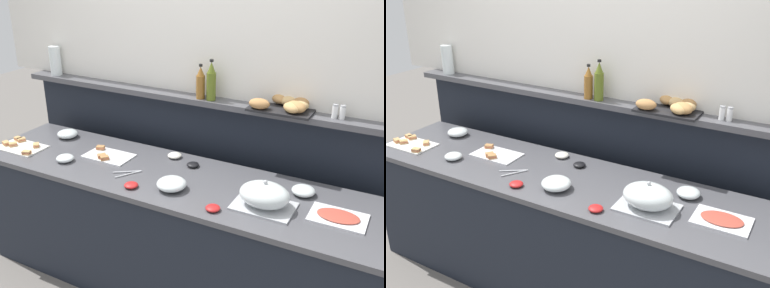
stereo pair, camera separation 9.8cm
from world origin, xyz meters
The scene contains 22 objects.
ground_plane centered at (0.00, 0.60, 0.00)m, with size 12.00×12.00×0.00m, color slate.
buffet_counter centered at (0.00, 0.00, 0.44)m, with size 2.77×0.71×0.88m.
back_ledge_unit centered at (0.00, 0.53, 0.67)m, with size 3.04×0.22×1.28m.
sandwich_platter_side centered at (-1.18, -0.12, 0.89)m, with size 0.34×0.22×0.04m.
sandwich_platter_front centered at (-0.52, 0.05, 0.89)m, with size 0.33×0.21×0.04m.
cold_cuts_platter centered at (1.06, -0.01, 0.89)m, with size 0.30×0.21×0.02m.
serving_cloche centered at (0.67, -0.08, 0.95)m, with size 0.34×0.24×0.17m.
glass_bowl_large centered at (-0.73, -0.15, 0.90)m, with size 0.12×0.12×0.05m.
glass_bowl_medium centered at (0.83, 0.16, 0.91)m, with size 0.14×0.14×0.05m.
glass_bowl_small centered at (0.11, -0.15, 0.91)m, with size 0.18×0.18×0.07m.
glass_bowl_extra centered at (-1.01, 0.19, 0.91)m, with size 0.16×0.16×0.06m.
condiment_bowl_red centered at (-0.10, 0.25, 0.90)m, with size 0.10×0.10×0.03m, color silver.
condiment_bowl_teal centered at (-0.12, -0.24, 0.90)m, with size 0.09×0.09×0.03m, color red.
condiment_bowl_cream centered at (0.43, -0.25, 0.89)m, with size 0.08×0.08×0.03m, color red.
condiment_bowl_dark centered at (0.08, 0.19, 0.89)m, with size 0.08×0.08×0.03m, color black.
serving_tongs centered at (-0.24, -0.10, 0.89)m, with size 0.16×0.16×0.01m.
olive_oil_bottle centered at (0.09, 0.43, 1.40)m, with size 0.06×0.06×0.28m.
vinegar_bottle_amber centered at (0.01, 0.43, 1.38)m, with size 0.06×0.06×0.24m.
salt_shaker centered at (0.90, 0.45, 1.32)m, with size 0.03×0.03×0.09m.
pepper_shaker centered at (0.94, 0.45, 1.32)m, with size 0.03×0.03×0.09m.
bread_basket centered at (0.60, 0.45, 1.32)m, with size 0.40×0.32×0.08m.
water_carafe centered at (-1.31, 0.45, 1.39)m, with size 0.09×0.09×0.23m, color silver.
Camera 1 is at (1.33, -2.19, 2.20)m, focal length 42.05 mm.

